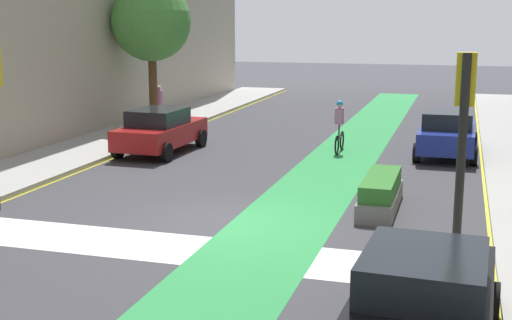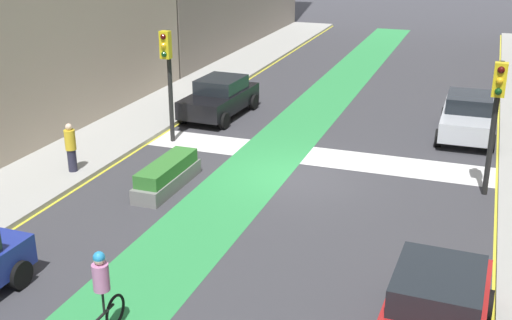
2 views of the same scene
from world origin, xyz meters
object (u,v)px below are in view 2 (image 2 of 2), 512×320
traffic_signal_near_left (496,104)px  cyclist_in_lane (101,295)px  car_silver_left_near (468,116)px  car_black_right_near (220,97)px  median_planter (167,175)px  car_red_left_far (435,313)px  pedestrian_sidewalk_right_a (71,147)px  traffic_signal_near_right (168,65)px

traffic_signal_near_left → cyclist_in_lane: bearing=55.2°
car_silver_left_near → cyclist_in_lane: 16.43m
car_black_right_near → median_planter: (-1.44, 7.53, -0.40)m
traffic_signal_near_left → median_planter: bearing=16.2°
car_red_left_far → pedestrian_sidewalk_right_a: (11.56, -5.21, 0.14)m
traffic_signal_near_right → pedestrian_sidewalk_right_a: bearing=70.1°
car_red_left_far → car_silver_left_near: bearing=-89.8°
traffic_signal_near_left → car_red_left_far: size_ratio=0.93×
car_black_right_near → pedestrian_sidewalk_right_a: (1.84, 7.64, 0.14)m
car_black_right_near → pedestrian_sidewalk_right_a: pedestrian_sidewalk_right_a is taller
traffic_signal_near_left → car_silver_left_near: bearing=-81.8°
car_silver_left_near → cyclist_in_lane: bearing=68.7°
car_red_left_far → cyclist_in_lane: size_ratio=2.29×
pedestrian_sidewalk_right_a → median_planter: bearing=-178.1°
cyclist_in_lane → median_planter: 7.50m
car_black_right_near → car_red_left_far: (-9.73, 12.86, 0.00)m
car_black_right_near → pedestrian_sidewalk_right_a: size_ratio=2.73×
traffic_signal_near_right → car_black_right_near: (-0.40, -3.67, -2.04)m
traffic_signal_near_right → median_planter: (-1.83, 3.87, -2.44)m
car_silver_left_near → pedestrian_sidewalk_right_a: bearing=35.8°
cyclist_in_lane → car_black_right_near: bearing=-75.8°
car_silver_left_near → median_planter: bearing=44.8°
pedestrian_sidewalk_right_a → car_silver_left_near: bearing=-144.2°
car_silver_left_near → car_black_right_near: bearing=3.8°
car_black_right_near → car_silver_left_near: (-9.68, -0.65, 0.00)m
traffic_signal_near_right → car_silver_left_near: size_ratio=0.96×
traffic_signal_near_right → pedestrian_sidewalk_right_a: 4.64m
car_silver_left_near → cyclist_in_lane: (5.97, 15.31, 0.17)m
traffic_signal_near_left → car_silver_left_near: traffic_signal_near_left is taller
pedestrian_sidewalk_right_a → cyclist_in_lane: bearing=128.3°
median_planter → traffic_signal_near_right: bearing=-64.6°
traffic_signal_near_left → pedestrian_sidewalk_right_a: 12.75m
traffic_signal_near_right → car_silver_left_near: 11.15m
cyclist_in_lane → pedestrian_sidewalk_right_a: cyclist_in_lane is taller
pedestrian_sidewalk_right_a → car_red_left_far: bearing=155.7°
car_red_left_far → car_black_right_near: bearing=-52.9°
car_black_right_near → median_planter: size_ratio=1.40×
car_red_left_far → cyclist_in_lane: 6.29m
traffic_signal_near_left → car_red_left_far: bearing=84.6°
traffic_signal_near_right → pedestrian_sidewalk_right_a: traffic_signal_near_right is taller
traffic_signal_near_left → car_silver_left_near: (0.80, -5.56, -2.00)m
traffic_signal_near_left → car_red_left_far: 8.23m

